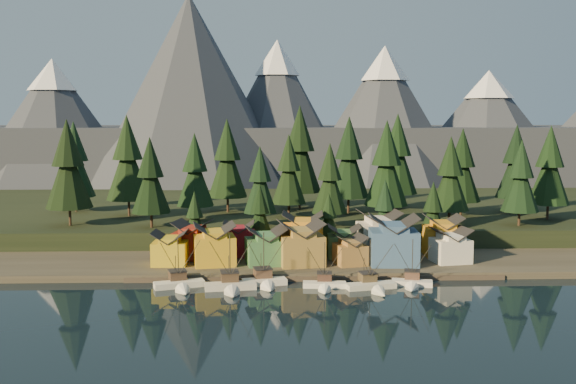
{
  "coord_description": "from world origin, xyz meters",
  "views": [
    {
      "loc": [
        -10.22,
        -116.31,
        33.73
      ],
      "look_at": [
        -5.38,
        30.0,
        17.14
      ],
      "focal_mm": 40.0,
      "sensor_mm": 36.0,
      "label": 1
    }
  ],
  "objects_px": {
    "boat_0": "(180,278)",
    "boat_5": "(412,276)",
    "boat_4": "(373,280)",
    "house_front_0": "(170,247)",
    "boat_1": "(231,279)",
    "house_back_1": "(239,238)",
    "house_front_1": "(214,243)",
    "boat_2": "(265,274)",
    "house_back_0": "(193,239)",
    "boat_3": "(325,279)"
  },
  "relations": [
    {
      "from": "boat_5",
      "to": "house_front_0",
      "type": "relative_size",
      "value": 1.38
    },
    {
      "from": "boat_5",
      "to": "house_front_1",
      "type": "relative_size",
      "value": 1.04
    },
    {
      "from": "boat_4",
      "to": "boat_5",
      "type": "distance_m",
      "value": 8.63
    },
    {
      "from": "boat_2",
      "to": "house_back_0",
      "type": "height_order",
      "value": "boat_2"
    },
    {
      "from": "boat_3",
      "to": "boat_5",
      "type": "xyz_separation_m",
      "value": [
        17.85,
        0.87,
        0.18
      ]
    },
    {
      "from": "boat_3",
      "to": "house_back_1",
      "type": "height_order",
      "value": "house_back_1"
    },
    {
      "from": "boat_1",
      "to": "house_back_0",
      "type": "height_order",
      "value": "boat_1"
    },
    {
      "from": "boat_2",
      "to": "house_front_1",
      "type": "distance_m",
      "value": 17.97
    },
    {
      "from": "boat_4",
      "to": "boat_5",
      "type": "xyz_separation_m",
      "value": [
        8.32,
        2.29,
        0.1
      ]
    },
    {
      "from": "boat_1",
      "to": "boat_3",
      "type": "height_order",
      "value": "boat_1"
    },
    {
      "from": "boat_1",
      "to": "house_back_1",
      "type": "height_order",
      "value": "boat_1"
    },
    {
      "from": "boat_0",
      "to": "house_back_1",
      "type": "relative_size",
      "value": 1.42
    },
    {
      "from": "boat_1",
      "to": "boat_3",
      "type": "distance_m",
      "value": 18.74
    },
    {
      "from": "boat_0",
      "to": "boat_3",
      "type": "distance_m",
      "value": 28.99
    },
    {
      "from": "house_front_1",
      "to": "boat_1",
      "type": "bearing_deg",
      "value": -84.49
    },
    {
      "from": "boat_4",
      "to": "house_front_0",
      "type": "distance_m",
      "value": 46.24
    },
    {
      "from": "boat_1",
      "to": "house_back_0",
      "type": "distance_m",
      "value": 25.72
    },
    {
      "from": "boat_2",
      "to": "house_front_1",
      "type": "relative_size",
      "value": 1.18
    },
    {
      "from": "boat_1",
      "to": "boat_2",
      "type": "distance_m",
      "value": 7.57
    },
    {
      "from": "house_back_0",
      "to": "boat_4",
      "type": "bearing_deg",
      "value": -18.94
    },
    {
      "from": "boat_1",
      "to": "boat_2",
      "type": "bearing_deg",
      "value": 18.33
    },
    {
      "from": "boat_2",
      "to": "house_back_1",
      "type": "bearing_deg",
      "value": 93.9
    },
    {
      "from": "house_back_1",
      "to": "boat_1",
      "type": "bearing_deg",
      "value": -90.5
    },
    {
      "from": "boat_0",
      "to": "boat_2",
      "type": "bearing_deg",
      "value": -13.31
    },
    {
      "from": "house_front_0",
      "to": "boat_1",
      "type": "bearing_deg",
      "value": -48.36
    },
    {
      "from": "boat_3",
      "to": "house_back_0",
      "type": "distance_m",
      "value": 36.71
    },
    {
      "from": "boat_0",
      "to": "boat_5",
      "type": "height_order",
      "value": "boat_0"
    },
    {
      "from": "boat_1",
      "to": "boat_4",
      "type": "xyz_separation_m",
      "value": [
        28.24,
        -0.42,
        -0.32
      ]
    },
    {
      "from": "house_front_0",
      "to": "house_front_1",
      "type": "bearing_deg",
      "value": -0.54
    },
    {
      "from": "house_front_1",
      "to": "house_back_0",
      "type": "xyz_separation_m",
      "value": [
        -5.6,
        6.65,
        -0.22
      ]
    },
    {
      "from": "boat_4",
      "to": "house_front_1",
      "type": "distance_m",
      "value": 37.21
    },
    {
      "from": "boat_1",
      "to": "house_back_0",
      "type": "xyz_separation_m",
      "value": [
        -10.12,
        23.33,
        3.81
      ]
    },
    {
      "from": "boat_0",
      "to": "house_back_0",
      "type": "bearing_deg",
      "value": 71.81
    },
    {
      "from": "boat_5",
      "to": "house_front_0",
      "type": "distance_m",
      "value": 53.31
    },
    {
      "from": "boat_1",
      "to": "house_front_1",
      "type": "distance_m",
      "value": 17.75
    },
    {
      "from": "boat_1",
      "to": "boat_4",
      "type": "bearing_deg",
      "value": -8.36
    },
    {
      "from": "boat_0",
      "to": "boat_1",
      "type": "height_order",
      "value": "boat_1"
    },
    {
      "from": "house_back_0",
      "to": "house_back_1",
      "type": "height_order",
      "value": "house_back_0"
    },
    {
      "from": "boat_5",
      "to": "boat_2",
      "type": "bearing_deg",
      "value": -169.55
    },
    {
      "from": "boat_0",
      "to": "boat_1",
      "type": "xyz_separation_m",
      "value": [
        10.26,
        -1.95,
        0.14
      ]
    },
    {
      "from": "boat_5",
      "to": "house_back_1",
      "type": "distance_m",
      "value": 43.53
    },
    {
      "from": "house_back_1",
      "to": "boat_3",
      "type": "bearing_deg",
      "value": -53.34
    },
    {
      "from": "boat_4",
      "to": "house_back_1",
      "type": "relative_size",
      "value": 1.38
    },
    {
      "from": "boat_1",
      "to": "boat_0",
      "type": "bearing_deg",
      "value": 161.71
    },
    {
      "from": "boat_2",
      "to": "house_front_0",
      "type": "bearing_deg",
      "value": 135.66
    },
    {
      "from": "boat_4",
      "to": "house_back_1",
      "type": "distance_m",
      "value": 38.49
    },
    {
      "from": "boat_3",
      "to": "house_front_0",
      "type": "distance_m",
      "value": 36.98
    },
    {
      "from": "house_front_0",
      "to": "boat_4",
      "type": "bearing_deg",
      "value": -20.93
    },
    {
      "from": "boat_5",
      "to": "boat_3",
      "type": "bearing_deg",
      "value": -164.02
    },
    {
      "from": "boat_0",
      "to": "boat_3",
      "type": "bearing_deg",
      "value": -19.7
    }
  ]
}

